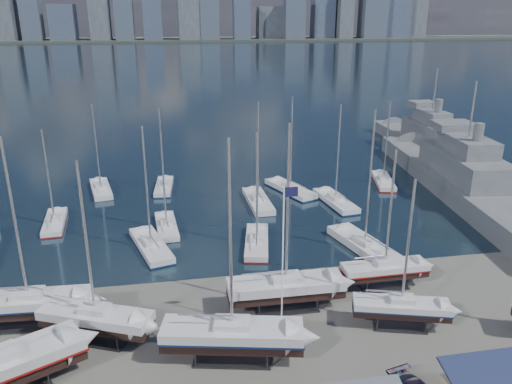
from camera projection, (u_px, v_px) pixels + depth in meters
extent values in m
plane|color=#605E59|center=(263.00, 331.00, 42.71)|extent=(1400.00, 1400.00, 0.00)
cube|color=#1A2F3D|center=(173.00, 58.00, 330.59)|extent=(1400.00, 600.00, 0.40)
cube|color=#2D332D|center=(167.00, 40.00, 571.59)|extent=(1400.00, 80.00, 2.20)
cube|color=#3D4756|center=(31.00, 13.00, 530.76)|extent=(19.55, 21.83, 55.97)
cube|color=#475166|center=(63.00, 22.00, 544.92)|extent=(26.03, 30.49, 37.14)
cube|color=#3D4756|center=(123.00, 7.00, 541.58)|extent=(19.42, 28.42, 67.60)
cube|color=#475166|center=(152.00, 14.00, 551.94)|extent=(20.24, 23.80, 54.09)
cube|color=#595E66|center=(189.00, 14.00, 555.85)|extent=(24.62, 19.72, 54.00)
cube|color=#3D4756|center=(209.00, 13.00, 557.59)|extent=(20.75, 17.93, 55.97)
cube|color=#475166|center=(242.00, 19.00, 564.34)|extent=(18.36, 16.25, 43.03)
cube|color=#595E66|center=(269.00, 23.00, 589.25)|extent=(28.49, 22.03, 35.69)
cube|color=#3D4756|center=(294.00, 17.00, 574.84)|extent=(23.34, 17.87, 49.11)
cube|color=#475166|center=(323.00, 5.00, 590.85)|extent=(25.35, 19.79, 75.95)
cube|color=#595E66|center=(344.00, 13.00, 591.80)|extent=(17.00, 27.45, 57.67)
cube|color=#475166|center=(395.00, 6.00, 609.47)|extent=(30.82, 28.37, 74.41)
cube|color=#595E66|center=(417.00, 4.00, 615.73)|extent=(21.74, 17.03, 77.48)
cube|color=#2D2D33|center=(33.00, 324.00, 43.52)|extent=(5.80, 2.88, 0.16)
cube|color=black|center=(30.00, 308.00, 43.02)|extent=(10.43, 2.96, 0.83)
cube|color=silver|center=(29.00, 300.00, 42.75)|extent=(10.45, 3.40, 0.83)
cube|color=#0D1E45|center=(29.00, 304.00, 42.87)|extent=(10.56, 3.43, 0.17)
cube|color=silver|center=(27.00, 293.00, 42.53)|extent=(2.66, 1.86, 0.50)
cylinder|color=#B2B2B7|center=(15.00, 221.00, 40.31)|extent=(0.22, 0.22, 13.94)
cube|color=#2D2D33|center=(98.00, 338.00, 41.53)|extent=(5.72, 4.30, 0.16)
cube|color=black|center=(96.00, 323.00, 41.04)|extent=(9.56, 5.91, 0.76)
cube|color=silver|center=(95.00, 315.00, 40.79)|extent=(9.72, 6.28, 0.76)
cube|color=silver|center=(95.00, 308.00, 40.58)|extent=(2.81, 2.42, 0.50)
cylinder|color=#B2B2B7|center=(86.00, 240.00, 38.55)|extent=(0.22, 0.22, 12.77)
cube|color=#2D2D33|center=(233.00, 357.00, 39.23)|extent=(6.48, 4.00, 0.16)
cube|color=black|center=(232.00, 340.00, 38.72)|extent=(11.25, 4.92, 0.88)
cube|color=silver|center=(232.00, 331.00, 38.43)|extent=(11.35, 5.37, 0.88)
cube|color=#0D1E45|center=(232.00, 335.00, 38.56)|extent=(11.47, 5.43, 0.18)
cube|color=silver|center=(232.00, 323.00, 38.20)|extent=(3.07, 2.39, 0.50)
cylinder|color=#B2B2B7|center=(230.00, 238.00, 35.84)|extent=(0.22, 0.22, 14.78)
cube|color=#2D2D33|center=(285.00, 307.00, 46.06)|extent=(5.89, 2.75, 0.16)
cube|color=black|center=(286.00, 292.00, 45.55)|extent=(10.67, 2.65, 0.85)
cube|color=silver|center=(286.00, 284.00, 45.27)|extent=(10.68, 3.10, 0.85)
cube|color=silver|center=(286.00, 277.00, 45.05)|extent=(2.68, 1.82, 0.50)
cylinder|color=#B2B2B7|center=(288.00, 206.00, 42.76)|extent=(0.22, 0.22, 14.37)
cube|color=#2D2D33|center=(399.00, 326.00, 43.24)|extent=(4.86, 3.24, 0.16)
cube|color=black|center=(401.00, 311.00, 42.77)|extent=(8.33, 4.19, 0.65)
cube|color=silver|center=(401.00, 305.00, 42.55)|extent=(8.43, 4.51, 0.65)
cube|color=#0D1E45|center=(401.00, 308.00, 42.65)|extent=(8.51, 4.56, 0.13)
cube|color=silver|center=(402.00, 299.00, 42.36)|extent=(2.34, 1.89, 0.50)
cylinder|color=#B2B2B7|center=(408.00, 243.00, 40.64)|extent=(0.22, 0.22, 10.96)
cube|color=#2D2D33|center=(383.00, 286.00, 49.62)|extent=(4.72, 2.20, 0.16)
cube|color=black|center=(384.00, 273.00, 49.14)|extent=(8.56, 2.12, 0.68)
cube|color=silver|center=(385.00, 267.00, 48.91)|extent=(8.57, 2.48, 0.68)
cube|color=maroon|center=(385.00, 270.00, 49.02)|extent=(8.65, 2.50, 0.14)
cube|color=silver|center=(385.00, 261.00, 48.72)|extent=(2.15, 1.46, 0.50)
cylinder|color=#B2B2B7|center=(391.00, 209.00, 46.90)|extent=(0.22, 0.22, 11.53)
cube|color=black|center=(55.00, 227.00, 64.48)|extent=(2.81, 8.85, 0.70)
cube|color=silver|center=(55.00, 222.00, 64.25)|extent=(3.17, 8.89, 0.70)
cube|color=maroon|center=(55.00, 224.00, 64.36)|extent=(3.21, 8.97, 0.14)
cube|color=silver|center=(54.00, 218.00, 64.05)|extent=(1.64, 2.29, 0.50)
cylinder|color=#B2B2B7|center=(48.00, 176.00, 62.19)|extent=(0.22, 0.22, 11.76)
cube|color=black|center=(101.00, 193.00, 76.81)|extent=(4.03, 9.61, 0.75)
cube|color=silver|center=(101.00, 189.00, 76.56)|extent=(4.41, 9.69, 0.75)
cube|color=silver|center=(101.00, 185.00, 76.36)|extent=(2.00, 2.60, 0.50)
cylinder|color=#B2B2B7|center=(96.00, 146.00, 74.35)|extent=(0.22, 0.22, 12.63)
cube|color=black|center=(151.00, 252.00, 57.70)|extent=(5.01, 10.31, 0.80)
cube|color=silver|center=(151.00, 245.00, 57.44)|extent=(5.42, 10.42, 0.80)
cube|color=#0D1E45|center=(151.00, 248.00, 57.56)|extent=(5.47, 10.53, 0.16)
cube|color=silver|center=(151.00, 240.00, 57.22)|extent=(2.30, 2.87, 0.50)
cylinder|color=#B2B2B7|center=(146.00, 187.00, 55.07)|extent=(0.22, 0.22, 13.55)
cube|color=black|center=(167.00, 231.00, 63.20)|extent=(2.67, 8.80, 0.69)
cube|color=silver|center=(167.00, 226.00, 62.97)|extent=(3.03, 8.82, 0.69)
cube|color=silver|center=(166.00, 222.00, 62.77)|extent=(1.61, 2.27, 0.50)
cylinder|color=#B2B2B7|center=(164.00, 179.00, 60.92)|extent=(0.22, 0.22, 11.71)
cube|color=black|center=(164.00, 191.00, 78.00)|extent=(2.77, 8.89, 0.70)
cube|color=silver|center=(164.00, 186.00, 77.77)|extent=(3.14, 8.92, 0.70)
cube|color=#0D1E45|center=(164.00, 188.00, 77.87)|extent=(3.17, 9.01, 0.14)
cube|color=silver|center=(164.00, 183.00, 77.57)|extent=(1.64, 2.30, 0.50)
cylinder|color=#B2B2B7|center=(161.00, 147.00, 75.70)|extent=(0.22, 0.22, 11.81)
cube|color=black|center=(257.00, 248.00, 58.68)|extent=(4.05, 9.63, 0.75)
cube|color=silver|center=(257.00, 242.00, 58.44)|extent=(4.44, 9.70, 0.75)
cube|color=maroon|center=(257.00, 245.00, 58.55)|extent=(4.48, 9.80, 0.15)
cube|color=silver|center=(257.00, 237.00, 58.23)|extent=(2.01, 2.61, 0.50)
cylinder|color=#B2B2B7|center=(257.00, 188.00, 56.22)|extent=(0.22, 0.22, 12.65)
cube|color=black|center=(258.00, 206.00, 71.71)|extent=(2.62, 10.22, 0.81)
cube|color=silver|center=(258.00, 201.00, 71.44)|extent=(3.05, 10.23, 0.81)
cube|color=silver|center=(258.00, 196.00, 71.22)|extent=(1.76, 2.58, 0.50)
cylinder|color=#B2B2B7|center=(258.00, 152.00, 69.03)|extent=(0.22, 0.22, 13.73)
cube|color=black|center=(290.00, 194.00, 76.72)|extent=(5.92, 10.38, 0.82)
cube|color=silver|center=(290.00, 189.00, 76.45)|extent=(6.32, 10.54, 0.82)
cube|color=#0D1E45|center=(290.00, 191.00, 76.57)|extent=(6.39, 10.64, 0.16)
cube|color=silver|center=(290.00, 185.00, 76.23)|extent=(2.51, 2.99, 0.50)
cylinder|color=#B2B2B7|center=(291.00, 142.00, 74.04)|extent=(0.22, 0.22, 13.76)
cube|color=black|center=(364.00, 252.00, 57.66)|extent=(5.29, 11.60, 0.90)
cube|color=silver|center=(365.00, 245.00, 57.36)|extent=(5.75, 11.71, 0.90)
cube|color=silver|center=(365.00, 240.00, 57.13)|extent=(2.51, 3.19, 0.50)
cylinder|color=#B2B2B7|center=(370.00, 178.00, 54.70)|extent=(0.22, 0.22, 15.23)
cube|color=black|center=(335.00, 206.00, 71.81)|extent=(3.58, 10.14, 0.79)
cube|color=silver|center=(336.00, 201.00, 71.55)|extent=(3.99, 10.19, 0.79)
cube|color=#0D1E45|center=(335.00, 203.00, 71.67)|extent=(4.03, 10.29, 0.16)
cube|color=silver|center=(336.00, 196.00, 71.33)|extent=(1.96, 2.67, 0.50)
cylinder|color=#B2B2B7|center=(338.00, 153.00, 69.20)|extent=(0.22, 0.22, 13.40)
cube|color=black|center=(383.00, 185.00, 80.55)|extent=(4.43, 9.50, 0.74)
cube|color=silver|center=(383.00, 181.00, 80.31)|extent=(4.81, 9.60, 0.74)
cube|color=maroon|center=(383.00, 183.00, 80.42)|extent=(4.86, 9.70, 0.15)
cube|color=silver|center=(384.00, 177.00, 80.10)|extent=(2.08, 2.63, 0.50)
cylinder|color=#B2B2B7|center=(387.00, 141.00, 78.12)|extent=(0.22, 0.22, 12.48)
cube|color=slate|center=(461.00, 191.00, 75.72)|extent=(14.73, 53.46, 4.75)
cube|color=slate|center=(465.00, 164.00, 74.34)|extent=(8.93, 19.17, 3.60)
cube|color=slate|center=(468.00, 145.00, 73.35)|extent=(6.30, 11.10, 2.40)
cube|color=slate|center=(453.00, 126.00, 77.76)|extent=(6.51, 5.96, 1.20)
cylinder|color=#B2B2B7|center=(473.00, 109.00, 71.63)|extent=(0.30, 0.30, 8.00)
cube|color=slate|center=(428.00, 150.00, 99.35)|extent=(8.03, 42.63, 3.82)
cube|color=slate|center=(430.00, 132.00, 98.13)|extent=(5.86, 15.01, 3.60)
cube|color=slate|center=(432.00, 117.00, 97.14)|extent=(4.32, 8.60, 2.40)
cube|color=slate|center=(423.00, 104.00, 100.54)|extent=(4.88, 4.38, 1.20)
cylinder|color=#B2B2B7|center=(435.00, 90.00, 95.42)|extent=(0.30, 0.30, 8.00)
cylinder|color=white|center=(283.00, 262.00, 40.26)|extent=(0.12, 0.12, 13.33)
cube|color=#13133C|center=(291.00, 192.00, 38.37)|extent=(1.11, 0.05, 0.78)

